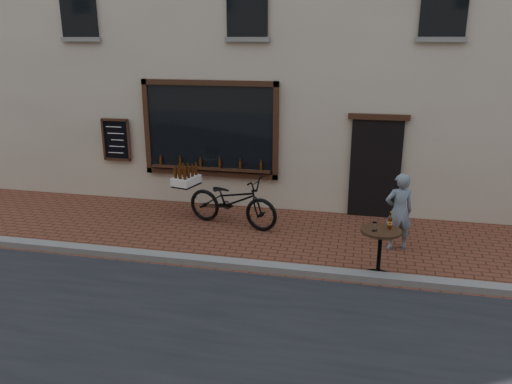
# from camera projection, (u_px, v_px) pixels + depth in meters

# --- Properties ---
(ground) EXTENTS (90.00, 90.00, 0.00)m
(ground) POSITION_uv_depth(u_px,v_px,m) (258.00, 275.00, 8.53)
(ground) COLOR brown
(ground) RESTS_ON ground
(kerb) EXTENTS (90.00, 0.25, 0.12)m
(kerb) POSITION_uv_depth(u_px,v_px,m) (261.00, 266.00, 8.70)
(kerb) COLOR slate
(kerb) RESTS_ON ground
(cargo_bicycle) EXTENTS (2.51, 1.24, 1.18)m
(cargo_bicycle) POSITION_uv_depth(u_px,v_px,m) (231.00, 200.00, 10.65)
(cargo_bicycle) COLOR black
(cargo_bicycle) RESTS_ON ground
(bistro_table) EXTENTS (0.67, 0.67, 1.15)m
(bistro_table) POSITION_uv_depth(u_px,v_px,m) (380.00, 243.00, 8.27)
(bistro_table) COLOR black
(bistro_table) RESTS_ON ground
(pedestrian) EXTENTS (0.63, 0.50, 1.50)m
(pedestrian) POSITION_uv_depth(u_px,v_px,m) (399.00, 212.00, 9.38)
(pedestrian) COLOR slate
(pedestrian) RESTS_ON ground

